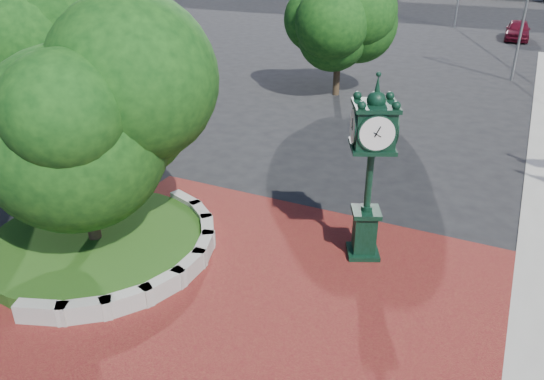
# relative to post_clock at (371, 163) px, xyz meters

# --- Properties ---
(ground) EXTENTS (200.00, 200.00, 0.00)m
(ground) POSITION_rel_post_clock_xyz_m (-2.05, -3.00, -2.84)
(ground) COLOR black
(ground) RESTS_ON ground
(plaza) EXTENTS (12.00, 12.00, 0.04)m
(plaza) POSITION_rel_post_clock_xyz_m (-2.05, -4.00, -2.82)
(plaza) COLOR maroon
(plaza) RESTS_ON ground
(planter_wall) EXTENTS (2.96, 6.77, 0.54)m
(planter_wall) POSITION_rel_post_clock_xyz_m (-4.76, -3.00, -2.57)
(planter_wall) COLOR #9E9B93
(planter_wall) RESTS_ON ground
(grass_bed) EXTENTS (6.10, 6.10, 0.40)m
(grass_bed) POSITION_rel_post_clock_xyz_m (-7.05, -3.00, -2.64)
(grass_bed) COLOR #184012
(grass_bed) RESTS_ON ground
(tree_planter) EXTENTS (5.20, 5.20, 6.33)m
(tree_planter) POSITION_rel_post_clock_xyz_m (-7.05, -3.00, 0.89)
(tree_planter) COLOR #38281C
(tree_planter) RESTS_ON ground
(tree_northwest) EXTENTS (5.60, 5.60, 6.93)m
(tree_northwest) POSITION_rel_post_clock_xyz_m (-15.05, 2.00, 1.29)
(tree_northwest) COLOR #38281C
(tree_northwest) RESTS_ON ground
(tree_street) EXTENTS (4.40, 4.40, 5.45)m
(tree_street) POSITION_rel_post_clock_xyz_m (-6.05, 15.00, 0.40)
(tree_street) COLOR #38281C
(tree_street) RESTS_ON ground
(post_clock) EXTENTS (1.35, 1.35, 5.17)m
(post_clock) POSITION_rel_post_clock_xyz_m (0.00, 0.00, 0.00)
(post_clock) COLOR black
(post_clock) RESTS_ON ground
(parked_car) EXTENTS (2.00, 4.64, 1.56)m
(parked_car) POSITION_rel_post_clock_xyz_m (2.14, 36.66, -2.06)
(parked_car) COLOR maroon
(parked_car) RESTS_ON ground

